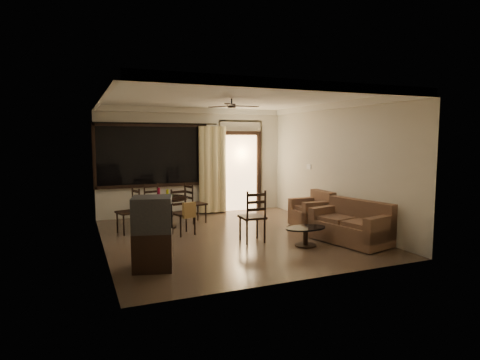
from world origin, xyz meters
name	(u,v)px	position (x,y,z in m)	size (l,w,h in m)	color
ground	(232,236)	(0.00, 0.00, 0.00)	(5.50, 5.50, 0.00)	#7F6651
room_shell	(228,145)	(0.59, 1.77, 1.83)	(5.50, 6.70, 5.50)	beige
dining_table	(164,204)	(-1.11, 1.37, 0.54)	(1.10, 1.10, 0.91)	black
dining_chair_west	(129,220)	(-1.92, 1.13, 0.28)	(0.52, 0.52, 0.95)	black
dining_chair_east	(195,211)	(-0.31, 1.60, 0.28)	(0.52, 0.52, 0.95)	black
dining_chair_south	(184,220)	(-0.87, 0.54, 0.31)	(0.52, 0.56, 0.95)	black
dining_chair_north	(148,210)	(-1.33, 2.12, 0.28)	(0.52, 0.52, 0.95)	black
tv_cabinet	(153,233)	(-1.87, -1.45, 0.57)	(0.70, 0.66, 1.13)	black
sofa	(352,226)	(1.98, -1.33, 0.32)	(1.10, 1.62, 0.79)	#3E201D
armchair	(313,212)	(2.07, 0.17, 0.33)	(0.80, 0.80, 0.79)	#3E201D
coffee_table	(306,234)	(1.01, -1.21, 0.24)	(0.81, 0.49, 0.36)	black
side_chair	(252,226)	(0.22, -0.53, 0.30)	(0.46, 0.46, 1.02)	black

